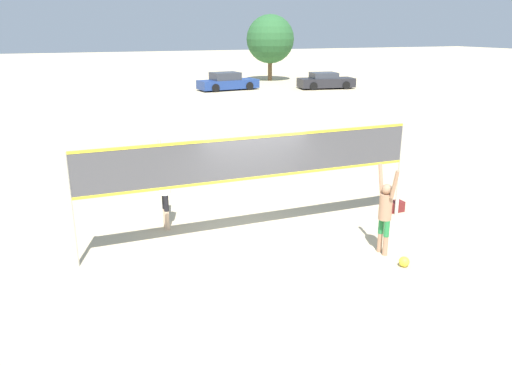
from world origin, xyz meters
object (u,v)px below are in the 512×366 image
object	(u,v)px
volleyball	(404,262)
volleyball_net	(256,163)
player_blocker	(164,184)
parked_car_mid	(227,82)
parked_car_near	(326,81)
player_spiker	(385,209)
gear_bag	(393,207)
tree_left_cluster	(270,39)

from	to	relation	value
volleyball	volleyball_net	bearing A→B (deg)	131.83
player_blocker	parked_car_mid	bearing A→B (deg)	158.14
parked_car_near	parked_car_mid	world-z (taller)	parked_car_mid
player_spiker	player_blocker	distance (m)	5.21
parked_car_mid	player_blocker	bearing A→B (deg)	-118.13
player_blocker	volleyball	size ratio (longest dim) A/B	9.97
player_blocker	parked_car_near	distance (m)	30.99
player_spiker	volleyball	world-z (taller)	player_spiker
player_blocker	gear_bag	bearing A→B (deg)	79.14
gear_bag	parked_car_near	distance (m)	28.85
player_spiker	tree_left_cluster	xyz separation A→B (m)	(12.86, 35.73, 2.74)
volleyball	parked_car_mid	bearing A→B (deg)	77.83
volleyball	parked_car_near	world-z (taller)	parked_car_near
player_spiker	volleyball_net	bearing A→B (deg)	50.48
parked_car_mid	tree_left_cluster	bearing A→B (deg)	36.15
gear_bag	parked_car_mid	distance (m)	28.43
volleyball_net	player_spiker	xyz separation A→B (m)	(2.25, -1.86, -0.79)
player_blocker	gear_bag	size ratio (longest dim) A/B	3.97
player_spiker	volleyball	distance (m)	1.17
volleyball	parked_car_mid	distance (m)	31.51
tree_left_cluster	volleyball	bearing A→B (deg)	-109.37
volleyball_net	player_blocker	bearing A→B (deg)	143.52
player_spiker	parked_car_mid	size ratio (longest dim) A/B	0.40
tree_left_cluster	parked_car_near	bearing A→B (deg)	-78.12
parked_car_near	tree_left_cluster	bearing A→B (deg)	110.57
player_spiker	parked_car_near	xyz separation A→B (m)	(14.48, 28.02, -0.44)
parked_car_near	tree_left_cluster	distance (m)	8.49
parked_car_mid	tree_left_cluster	size ratio (longest dim) A/B	0.83
volleyball_net	tree_left_cluster	bearing A→B (deg)	65.97
gear_bag	tree_left_cluster	size ratio (longest dim) A/B	0.09
volleyball	tree_left_cluster	xyz separation A→B (m)	(12.81, 36.43, 3.67)
volleyball_net	gear_bag	bearing A→B (deg)	3.12
parked_car_mid	tree_left_cluster	xyz separation A→B (m)	(6.17, 5.64, 3.15)
parked_car_mid	volleyball_net	bearing A→B (deg)	-113.83
player_blocker	tree_left_cluster	size ratio (longest dim) A/B	0.37
parked_car_mid	gear_bag	bearing A→B (deg)	-106.05
volleyball	parked_car_near	size ratio (longest dim) A/B	0.05
gear_bag	tree_left_cluster	xyz separation A→B (m)	(11.00, 33.65, 3.64)
volleyball	player_spiker	bearing A→B (deg)	93.58
player_spiker	parked_car_near	size ratio (longest dim) A/B	0.42
volleyball	parked_car_mid	xyz separation A→B (m)	(6.64, 30.80, 0.51)
gear_bag	parked_car_near	xyz separation A→B (m)	(12.62, 25.94, 0.46)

